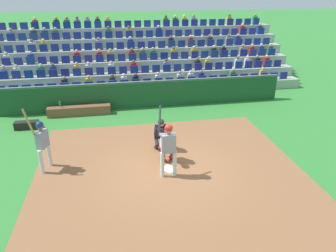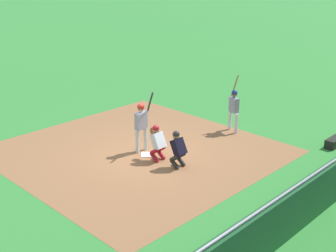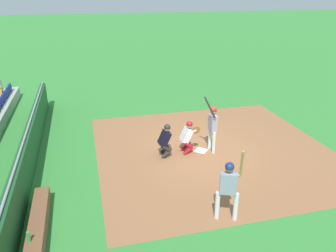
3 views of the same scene
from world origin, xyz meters
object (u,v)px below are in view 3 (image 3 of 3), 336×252
at_px(on_deck_batter, 229,185).
at_px(dugout_bench, 39,225).
at_px(home_plate_umpire, 165,139).
at_px(water_bottle_on_bench, 28,237).
at_px(home_plate_marker, 201,151).
at_px(catcher_crouching, 188,135).
at_px(batter_at_plate, 213,124).

bearing_deg(on_deck_batter, dugout_bench, -98.78).
height_order(home_plate_umpire, dugout_bench, home_plate_umpire).
height_order(water_bottle_on_bench, on_deck_batter, on_deck_batter).
bearing_deg(water_bottle_on_bench, home_plate_marker, 125.79).
distance_m(home_plate_umpire, on_deck_batter, 4.06).
relative_size(home_plate_umpire, water_bottle_on_bench, 4.66).
xyz_separation_m(home_plate_umpire, on_deck_batter, (3.99, 0.67, 0.38)).
distance_m(catcher_crouching, on_deck_batter, 4.08).
relative_size(home_plate_umpire, dugout_bench, 0.44).
bearing_deg(catcher_crouching, home_plate_umpire, -85.73).
bearing_deg(home_plate_marker, catcher_crouching, -93.78).
xyz_separation_m(batter_at_plate, catcher_crouching, (-0.13, -0.92, -0.42)).
distance_m(home_plate_marker, batter_at_plate, 1.18).
relative_size(catcher_crouching, home_plate_umpire, 1.00).
bearing_deg(home_plate_umpire, home_plate_marker, 91.23).
distance_m(home_plate_marker, home_plate_umpire, 1.59).
xyz_separation_m(dugout_bench, water_bottle_on_bench, (0.86, -0.09, 0.36)).
bearing_deg(home_plate_marker, water_bottle_on_bench, -54.21).
distance_m(batter_at_plate, dugout_bench, 6.86).
height_order(home_plate_marker, water_bottle_on_bench, water_bottle_on_bench).
relative_size(home_plate_marker, dugout_bench, 0.15).
xyz_separation_m(batter_at_plate, dugout_bench, (3.17, -6.01, -0.91)).
height_order(home_plate_umpire, on_deck_batter, on_deck_batter).
bearing_deg(batter_at_plate, water_bottle_on_bench, -56.55).
height_order(home_plate_marker, on_deck_batter, on_deck_batter).
relative_size(home_plate_umpire, on_deck_batter, 0.57).
bearing_deg(home_plate_marker, home_plate_umpire, -88.77).
distance_m(home_plate_marker, water_bottle_on_bench, 7.07).
xyz_separation_m(water_bottle_on_bench, on_deck_batter, (-0.10, 4.96, 0.50)).
relative_size(home_plate_marker, on_deck_batter, 0.20).
relative_size(home_plate_marker, water_bottle_on_bench, 1.60).
distance_m(dugout_bench, water_bottle_on_bench, 0.93).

